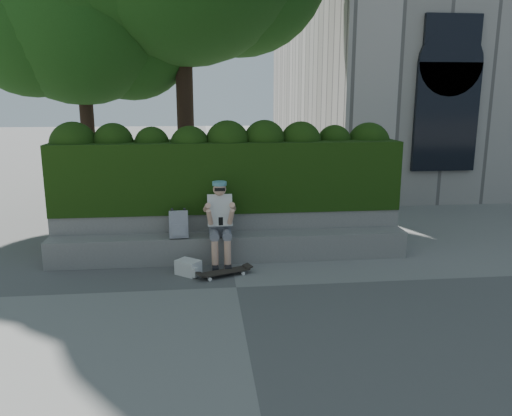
{
  "coord_description": "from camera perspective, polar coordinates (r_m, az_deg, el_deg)",
  "views": [
    {
      "loc": [
        -0.46,
        -6.81,
        2.72
      ],
      "look_at": [
        0.4,
        1.0,
        0.95
      ],
      "focal_mm": 35.0,
      "sensor_mm": 36.0,
      "label": 1
    }
  ],
  "objects": [
    {
      "name": "skateboard",
      "position": [
        7.76,
        -3.62,
        -7.3
      ],
      "size": [
        0.82,
        0.47,
        0.08
      ],
      "rotation": [
        0.0,
        0.0,
        0.37
      ],
      "color": "black",
      "rests_on": "ground"
    },
    {
      "name": "backpack_plaid",
      "position": [
        8.23,
        -8.83,
        -1.86
      ],
      "size": [
        0.31,
        0.18,
        0.45
      ],
      "primitive_type": "cube",
      "rotation": [
        0.0,
        0.0,
        0.04
      ],
      "color": "#B4B3B8",
      "rests_on": "bench_ledge"
    },
    {
      "name": "backpack_ground",
      "position": [
        7.88,
        -7.75,
        -6.74
      ],
      "size": [
        0.43,
        0.42,
        0.23
      ],
      "primitive_type": "cube",
      "rotation": [
        0.0,
        0.0,
        -0.69
      ],
      "color": "beige",
      "rests_on": "ground"
    },
    {
      "name": "planter_wall",
      "position": [
        8.86,
        -3.09,
        -2.67
      ],
      "size": [
        6.0,
        0.5,
        0.75
      ],
      "primitive_type": "cube",
      "color": "gray",
      "rests_on": "ground"
    },
    {
      "name": "person",
      "position": [
        8.12,
        -4.13,
        -1.36
      ],
      "size": [
        0.4,
        0.76,
        1.38
      ],
      "color": "slate",
      "rests_on": "ground"
    },
    {
      "name": "tree_right",
      "position": [
        12.77,
        -19.57,
        20.62
      ],
      "size": [
        4.28,
        4.28,
        6.78
      ],
      "rotation": [
        0.0,
        0.0,
        -0.02
      ],
      "color": "black",
      "rests_on": "ground"
    },
    {
      "name": "hedge",
      "position": [
        8.88,
        -3.25,
        3.8
      ],
      "size": [
        6.0,
        1.0,
        1.2
      ],
      "primitive_type": "cube",
      "color": "black",
      "rests_on": "planter_wall"
    },
    {
      "name": "bench_ledge",
      "position": [
        8.45,
        -2.89,
        -4.5
      ],
      "size": [
        6.0,
        0.45,
        0.45
      ],
      "primitive_type": "cube",
      "color": "gray",
      "rests_on": "ground"
    },
    {
      "name": "ground",
      "position": [
        7.35,
        -2.27,
        -9.05
      ],
      "size": [
        80.0,
        80.0,
        0.0
      ],
      "primitive_type": "plane",
      "color": "slate",
      "rests_on": "ground"
    }
  ]
}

